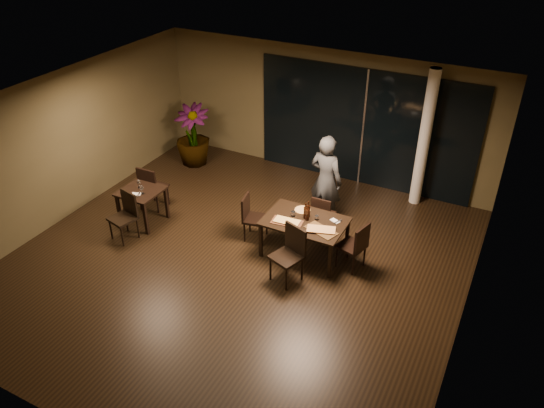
{
  "coord_description": "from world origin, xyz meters",
  "views": [
    {
      "loc": [
        4.16,
        -6.69,
        6.12
      ],
      "look_at": [
        0.42,
        0.6,
        1.05
      ],
      "focal_mm": 35.0,
      "sensor_mm": 36.0,
      "label": 1
    }
  ],
  "objects_px": {
    "chair_side_near": "(126,213)",
    "diner": "(326,180)",
    "chair_side_far": "(151,186)",
    "chair_main_near": "(290,251)",
    "bottle_c": "(308,209)",
    "side_table": "(141,196)",
    "chair_main_left": "(251,215)",
    "main_table": "(305,224)",
    "chair_main_far": "(322,214)",
    "bottle_b": "(307,213)",
    "bottle_a": "(305,211)",
    "chair_main_right": "(356,244)",
    "potted_plant": "(193,135)"
  },
  "relations": [
    {
      "from": "chair_side_near",
      "to": "diner",
      "type": "relative_size",
      "value": 0.51
    },
    {
      "from": "chair_side_far",
      "to": "chair_side_near",
      "type": "distance_m",
      "value": 1.09
    },
    {
      "from": "chair_main_near",
      "to": "chair_side_far",
      "type": "bearing_deg",
      "value": -172.48
    },
    {
      "from": "bottle_c",
      "to": "chair_side_near",
      "type": "bearing_deg",
      "value": -159.96
    },
    {
      "from": "side_table",
      "to": "bottle_c",
      "type": "xyz_separation_m",
      "value": [
        3.4,
        0.64,
        0.29
      ]
    },
    {
      "from": "chair_main_left",
      "to": "main_table",
      "type": "bearing_deg",
      "value": -102.92
    },
    {
      "from": "chair_main_far",
      "to": "bottle_c",
      "type": "relative_size",
      "value": 2.66
    },
    {
      "from": "diner",
      "to": "bottle_b",
      "type": "distance_m",
      "value": 1.19
    },
    {
      "from": "bottle_a",
      "to": "chair_main_far",
      "type": "bearing_deg",
      "value": 83.19
    },
    {
      "from": "main_table",
      "to": "chair_main_left",
      "type": "height_order",
      "value": "chair_main_left"
    },
    {
      "from": "bottle_b",
      "to": "main_table",
      "type": "bearing_deg",
      "value": -128.9
    },
    {
      "from": "bottle_a",
      "to": "bottle_c",
      "type": "height_order",
      "value": "bottle_c"
    },
    {
      "from": "chair_main_right",
      "to": "chair_side_near",
      "type": "height_order",
      "value": "chair_side_near"
    },
    {
      "from": "side_table",
      "to": "chair_side_far",
      "type": "bearing_deg",
      "value": 106.51
    },
    {
      "from": "chair_main_right",
      "to": "chair_side_far",
      "type": "relative_size",
      "value": 0.94
    },
    {
      "from": "chair_main_far",
      "to": "bottle_a",
      "type": "bearing_deg",
      "value": 82.84
    },
    {
      "from": "potted_plant",
      "to": "bottle_c",
      "type": "height_order",
      "value": "potted_plant"
    },
    {
      "from": "chair_side_far",
      "to": "bottle_a",
      "type": "height_order",
      "value": "bottle_a"
    },
    {
      "from": "chair_main_left",
      "to": "bottle_a",
      "type": "bearing_deg",
      "value": -98.9
    },
    {
      "from": "chair_main_far",
      "to": "chair_main_right",
      "type": "distance_m",
      "value": 1.2
    },
    {
      "from": "side_table",
      "to": "main_table",
      "type": "bearing_deg",
      "value": 8.37
    },
    {
      "from": "chair_main_left",
      "to": "chair_main_right",
      "type": "bearing_deg",
      "value": -102.23
    },
    {
      "from": "main_table",
      "to": "chair_side_near",
      "type": "xyz_separation_m",
      "value": [
        -3.33,
        -1.07,
        -0.13
      ]
    },
    {
      "from": "main_table",
      "to": "chair_main_near",
      "type": "xyz_separation_m",
      "value": [
        0.07,
        -0.76,
        -0.09
      ]
    },
    {
      "from": "chair_main_near",
      "to": "chair_main_left",
      "type": "distance_m",
      "value": 1.44
    },
    {
      "from": "chair_main_near",
      "to": "chair_main_right",
      "type": "height_order",
      "value": "chair_main_near"
    },
    {
      "from": "chair_main_near",
      "to": "chair_main_left",
      "type": "xyz_separation_m",
      "value": [
        -1.21,
        0.78,
        -0.06
      ]
    },
    {
      "from": "chair_main_right",
      "to": "chair_side_far",
      "type": "xyz_separation_m",
      "value": [
        -4.54,
        -0.02,
        0.03
      ]
    },
    {
      "from": "potted_plant",
      "to": "bottle_b",
      "type": "distance_m",
      "value": 4.55
    },
    {
      "from": "chair_side_far",
      "to": "main_table",
      "type": "bearing_deg",
      "value": 179.12
    },
    {
      "from": "side_table",
      "to": "chair_side_near",
      "type": "bearing_deg",
      "value": -83.47
    },
    {
      "from": "chair_main_far",
      "to": "chair_side_near",
      "type": "relative_size",
      "value": 0.88
    },
    {
      "from": "side_table",
      "to": "chair_side_near",
      "type": "height_order",
      "value": "chair_side_near"
    },
    {
      "from": "side_table",
      "to": "bottle_a",
      "type": "height_order",
      "value": "bottle_a"
    },
    {
      "from": "chair_main_left",
      "to": "diner",
      "type": "distance_m",
      "value": 1.65
    },
    {
      "from": "main_table",
      "to": "chair_side_near",
      "type": "distance_m",
      "value": 3.51
    },
    {
      "from": "chair_side_near",
      "to": "potted_plant",
      "type": "relative_size",
      "value": 0.65
    },
    {
      "from": "chair_main_near",
      "to": "diner",
      "type": "bearing_deg",
      "value": 114.02
    },
    {
      "from": "potted_plant",
      "to": "bottle_c",
      "type": "bearing_deg",
      "value": -27.26
    },
    {
      "from": "chair_main_left",
      "to": "chair_side_near",
      "type": "height_order",
      "value": "chair_side_near"
    },
    {
      "from": "main_table",
      "to": "side_table",
      "type": "height_order",
      "value": "same"
    },
    {
      "from": "chair_main_near",
      "to": "chair_side_far",
      "type": "distance_m",
      "value": 3.69
    },
    {
      "from": "chair_main_near",
      "to": "bottle_c",
      "type": "relative_size",
      "value": 3.2
    },
    {
      "from": "chair_side_near",
      "to": "diner",
      "type": "height_order",
      "value": "diner"
    },
    {
      "from": "chair_side_near",
      "to": "bottle_b",
      "type": "height_order",
      "value": "bottle_b"
    },
    {
      "from": "chair_main_left",
      "to": "bottle_c",
      "type": "relative_size",
      "value": 2.88
    },
    {
      "from": "chair_main_left",
      "to": "chair_main_right",
      "type": "xyz_separation_m",
      "value": [
        2.14,
        -0.01,
        0.01
      ]
    },
    {
      "from": "chair_main_left",
      "to": "chair_main_near",
      "type": "bearing_deg",
      "value": -134.86
    },
    {
      "from": "bottle_a",
      "to": "chair_main_near",
      "type": "bearing_deg",
      "value": -83.33
    },
    {
      "from": "chair_main_left",
      "to": "bottle_b",
      "type": "distance_m",
      "value": 1.23
    }
  ]
}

